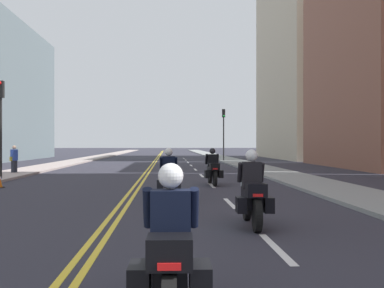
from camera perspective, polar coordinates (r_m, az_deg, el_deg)
The scene contains 14 objects.
ground_plane at distance 48.01m, azimuth -4.43°, elevation -2.05°, with size 264.00×264.00×0.00m, color #2C2C36.
sidewalk_left at distance 48.81m, azimuth -13.37°, elevation -1.94°, with size 2.62×144.00×0.12m, color #A69791.
sidewalk_right at distance 48.40m, azimuth 4.59°, elevation -1.96°, with size 2.62×144.00×0.12m, color gray.
centreline_yellow_inner at distance 48.01m, azimuth -4.58°, elevation -2.04°, with size 0.12×132.00×0.01m, color yellow.
centreline_yellow_outer at distance 48.01m, azimuth -4.29°, elevation -2.04°, with size 0.12×132.00×0.01m, color yellow.
lane_dashes_white at distance 29.07m, azimuth 0.75°, elevation -3.43°, with size 0.14×56.40×0.01m.
building_right_2 at distance 58.24m, azimuth 13.82°, elevation 10.13°, with size 8.42×20.80×23.88m.
motorcycle_0 at distance 4.83m, azimuth -2.61°, elevation -13.55°, with size 0.77×2.18×1.59m.
motorcycle_1 at distance 10.24m, azimuth 7.30°, elevation -6.23°, with size 0.77×2.18×1.66m.
motorcycle_2 at distance 15.32m, azimuth -2.84°, elevation -4.18°, with size 0.77×2.10×1.64m.
motorcycle_3 at distance 20.17m, azimuth 2.52°, elevation -3.13°, with size 0.78×2.14×1.59m.
traffic_light_near at distance 24.24m, azimuth -22.12°, elevation 3.65°, with size 0.28×0.38×4.76m.
traffic_light_far at distance 45.96m, azimuth 3.84°, elevation 2.21°, with size 0.28×0.38×5.11m.
pedestrian_0 at distance 28.83m, azimuth -20.70°, elevation -1.76°, with size 0.38×0.50×1.67m.
Camera 1 is at (1.30, 0.04, 1.79)m, focal length 44.13 mm.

